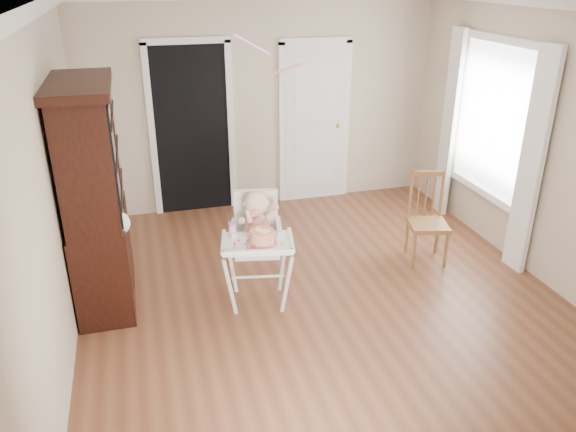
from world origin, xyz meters
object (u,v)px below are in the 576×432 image
object	(u,v)px
cake	(262,237)
china_cabinet	(95,198)
high_chair	(257,238)
dining_chair	(427,221)
sippy_cup	(232,229)

from	to	relation	value
cake	china_cabinet	bearing A→B (deg)	151.19
high_chair	china_cabinet	distance (m)	1.49
high_chair	china_cabinet	world-z (taller)	china_cabinet
cake	dining_chair	world-z (taller)	dining_chair
sippy_cup	dining_chair	bearing A→B (deg)	11.23
high_chair	cake	distance (m)	0.33
china_cabinet	dining_chair	world-z (taller)	china_cabinet
sippy_cup	china_cabinet	xyz separation A→B (m)	(-1.14, 0.53, 0.21)
dining_chair	cake	bearing A→B (deg)	-148.00
high_chair	china_cabinet	bearing A→B (deg)	172.57
high_chair	cake	size ratio (longest dim) A/B	3.98
sippy_cup	cake	bearing A→B (deg)	-45.35
cake	sippy_cup	xyz separation A→B (m)	(-0.22, 0.22, 0.01)
high_chair	dining_chair	bearing A→B (deg)	21.48
cake	china_cabinet	xyz separation A→B (m)	(-1.36, 0.75, 0.22)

